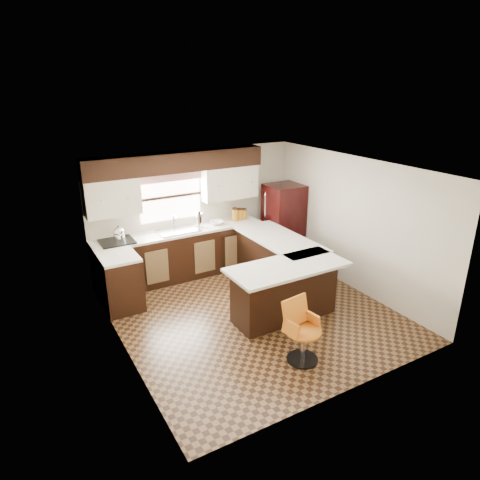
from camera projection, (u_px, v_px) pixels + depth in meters
floor at (252, 313)px, 7.07m from camera, size 4.40×4.40×0.00m
ceiling at (254, 169)px, 6.23m from camera, size 4.40×4.40×0.00m
wall_back at (195, 210)px, 8.43m from camera, size 4.40×0.00×4.40m
wall_front at (354, 306)px, 4.86m from camera, size 4.40×0.00×4.40m
wall_left at (118, 274)px, 5.67m from camera, size 0.00×4.40×4.40m
wall_right at (353, 224)px, 7.63m from camera, size 0.00×4.40×4.40m
base_cab_back at (181, 255)px, 8.24m from camera, size 3.30×0.60×0.90m
base_cab_left at (121, 283)px, 7.08m from camera, size 0.60×0.70×0.90m
counter_back at (180, 232)px, 8.08m from camera, size 3.30×0.60×0.04m
counter_left at (118, 257)px, 6.92m from camera, size 0.60×0.70×0.04m
soffit at (177, 162)px, 7.75m from camera, size 3.40×0.35×0.36m
upper_cab_left at (112, 197)px, 7.35m from camera, size 0.94×0.35×0.64m
upper_cab_right at (229, 182)px, 8.43m from camera, size 1.14×0.35×0.64m
window_pane at (170, 197)px, 8.06m from camera, size 1.20×0.02×0.90m
valance at (170, 177)px, 7.89m from camera, size 1.30×0.06×0.18m
sink at (178, 231)px, 8.02m from camera, size 0.75×0.45×0.03m
dishwasher at (234, 251)px, 8.48m from camera, size 0.58×0.03×0.78m
cooktop at (117, 241)px, 7.49m from camera, size 0.58×0.50×0.02m
peninsula_long at (277, 264)px, 7.84m from camera, size 0.60×1.95×0.90m
peninsula_return at (284, 292)px, 6.80m from camera, size 1.65×0.60×0.90m
counter_pen_long at (280, 239)px, 7.69m from camera, size 0.84×1.95×0.04m
counter_pen_return at (288, 267)px, 6.55m from camera, size 1.89×0.84×0.04m
refrigerator at (283, 223)px, 8.90m from camera, size 0.70×0.67×1.63m
bar_chair at (304, 332)px, 5.72m from camera, size 0.53×0.53×0.88m
kettle at (119, 233)px, 7.46m from camera, size 0.20×0.20×0.27m
percolator at (199, 220)px, 8.21m from camera, size 0.13×0.13×0.28m
mixing_bowl at (217, 223)px, 8.42m from camera, size 0.27×0.27×0.06m
canister_large at (235, 215)px, 8.61m from camera, size 0.14×0.14×0.23m
canister_med at (240, 215)px, 8.66m from camera, size 0.12×0.12×0.21m
canister_small at (244, 215)px, 8.71m from camera, size 0.12×0.12×0.20m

